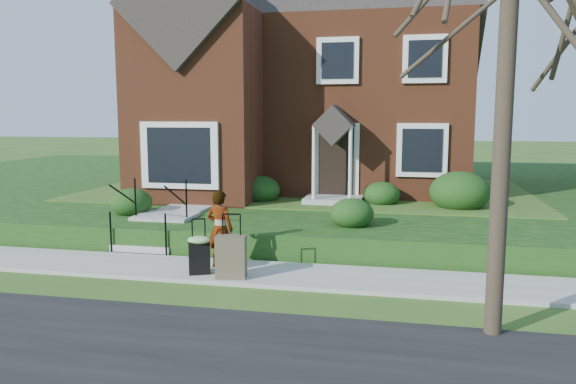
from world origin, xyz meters
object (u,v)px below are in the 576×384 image
(suitcase_olive, at_px, (231,257))
(suitcase_black, at_px, (199,253))
(woman, at_px, (220,229))
(front_steps, at_px, (158,227))

(suitcase_olive, bearing_deg, suitcase_black, 161.23)
(woman, height_order, suitcase_olive, woman)
(woman, relative_size, suitcase_olive, 1.29)
(woman, distance_m, suitcase_black, 0.69)
(woman, bearing_deg, suitcase_olive, 134.58)
(suitcase_black, bearing_deg, front_steps, 106.24)
(front_steps, relative_size, suitcase_black, 1.90)
(suitcase_black, bearing_deg, woman, 42.08)
(front_steps, height_order, woman, woman)
(woman, xyz_separation_m, suitcase_black, (-0.24, -0.53, -0.36))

